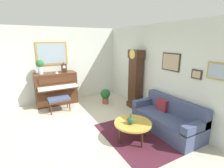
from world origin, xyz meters
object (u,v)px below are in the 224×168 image
Objects in this scene: grandfather_clock at (135,81)px; flower_vase at (40,65)px; piano at (56,88)px; piano_bench at (59,100)px; couch at (167,119)px; mantel_clock at (64,67)px; green_jug at (131,120)px; teacup at (57,73)px; potted_plant at (105,95)px; coffee_table at (133,124)px.

flower_vase is (-1.67, -2.82, 0.53)m from grandfather_clock.
grandfather_clock is at bearing 59.29° from flower_vase.
piano is 2.06× the size of piano_bench.
couch is (2.58, 2.26, -0.09)m from piano_bench.
green_jug is (3.33, 0.70, -0.81)m from mantel_clock.
grandfather_clock is 1.07× the size of couch.
teacup is (0.14, 0.03, 0.61)m from piano.
grandfather_clock reaches higher than mantel_clock.
grandfather_clock is 1.28m from potted_plant.
flower_vase reaches higher than mantel_clock.
piano_bench is 1.21× the size of flower_vase.
mantel_clock is (-3.30, -0.78, 0.93)m from coffee_table.
flower_vase is at bearing -141.53° from couch.
potted_plant is (-0.82, -0.75, -0.64)m from grandfather_clock.
mantel_clock is (0.00, 0.33, 0.75)m from piano.
potted_plant is at bearing 61.84° from piano.
green_jug is at bearing 24.30° from flower_vase.
mantel_clock is 0.66× the size of flower_vase.
grandfather_clock is at bearing 50.27° from mantel_clock.
grandfather_clock is 2.31× the size of coffee_table.
piano_bench is at bearing -5.70° from piano.
couch is at bearing 29.00° from mantel_clock.
coffee_table is 2.49m from potted_plant.
piano_bench is 1.39m from flower_vase.
mantel_clock is at bearing -129.73° from grandfather_clock.
teacup is at bearing 74.27° from flower_vase.
mantel_clock reaches higher than couch.
grandfather_clock is at bearing 42.26° from potted_plant.
teacup is (-0.63, 0.11, 0.80)m from piano_bench.
piano reaches higher than potted_plant.
couch reaches higher than piano_bench.
flower_vase is at bearing -120.71° from grandfather_clock.
teacup reaches higher than green_jug.
teacup is 0.48× the size of green_jug.
teacup is 1.93m from potted_plant.
flower_vase reaches higher than coffee_table.
couch is 7.92× the size of green_jug.
couch is at bearing 33.12° from piano.
teacup is at bearing -146.13° from couch.
potted_plant is (-2.49, -0.59, 0.01)m from couch.
couch is at bearing 33.87° from teacup.
grandfather_clock reaches higher than couch.
mantel_clock is (-1.67, -2.01, 0.39)m from grandfather_clock.
mantel_clock is at bearing 89.96° from flower_vase.
mantel_clock reaches higher than piano.
teacup is (-3.20, -2.15, 0.89)m from couch.
potted_plant is at bearing 56.07° from mantel_clock.
mantel_clock is (-3.35, -1.86, 1.04)m from couch.
green_jug reaches higher than coffee_table.
coffee_table is 1.52× the size of flower_vase.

